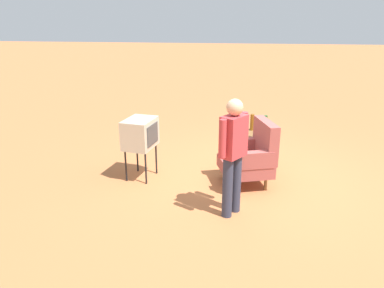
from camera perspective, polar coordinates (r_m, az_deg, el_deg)
ground_plane at (r=6.39m, az=8.95°, el=-5.56°), size 60.00×60.00×0.00m
armchair at (r=6.10m, az=9.05°, el=-1.72°), size 0.96×0.97×1.06m
side_table at (r=6.80m, az=9.07°, el=0.93°), size 0.56×0.56×0.64m
tv_on_stand at (r=6.24m, az=-7.90°, el=1.56°), size 0.67×0.54×1.03m
person_standing at (r=4.99m, az=6.29°, el=-1.03°), size 0.49×0.38×1.64m
soda_can_red at (r=6.65m, az=10.48°, el=1.85°), size 0.07×0.07×0.12m
soda_can_blue at (r=6.94m, az=7.47°, el=2.75°), size 0.07×0.07×0.12m
bottle_tall_amber at (r=6.89m, az=9.14°, el=3.31°), size 0.07×0.07×0.30m
bottle_wine_green at (r=6.77m, az=11.07°, el=2.98°), size 0.07×0.07×0.32m
flower_vase at (r=6.93m, az=10.70°, el=3.30°), size 0.15×0.10×0.27m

